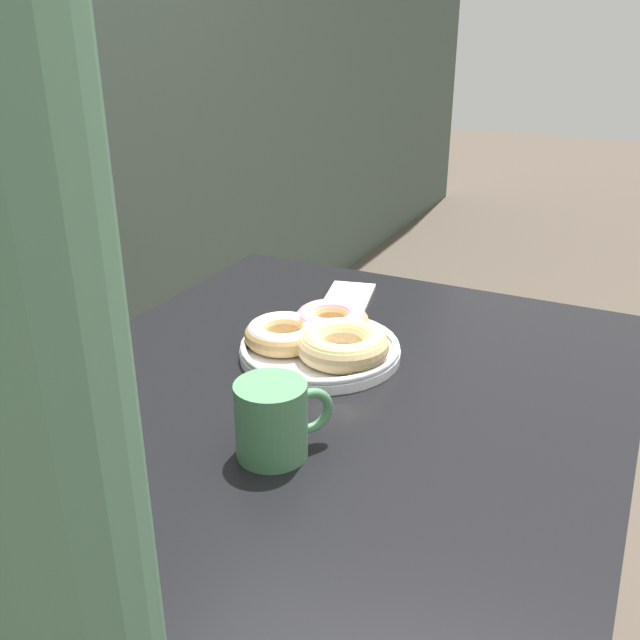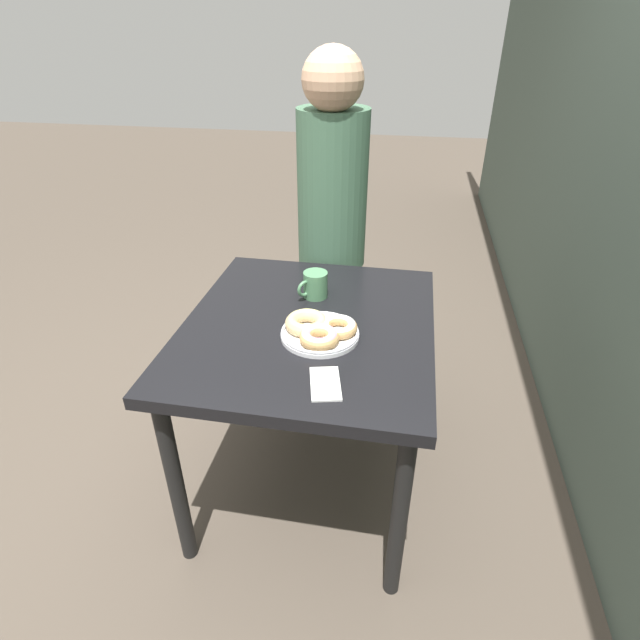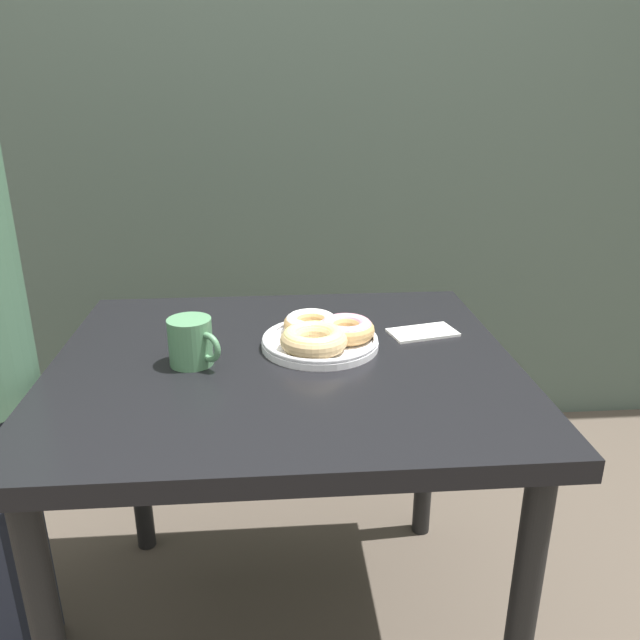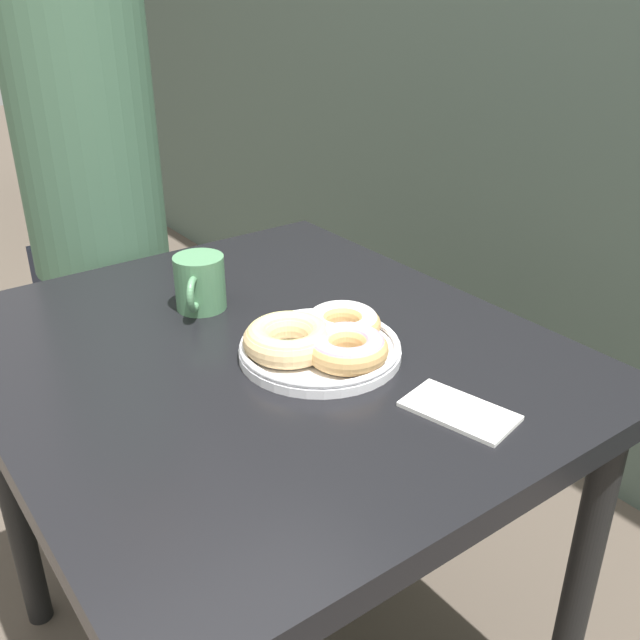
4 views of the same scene
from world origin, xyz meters
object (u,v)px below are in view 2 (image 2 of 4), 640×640
(donut_plate, at_px, (319,330))
(coffee_mug, at_px, (315,285))
(person_figure, at_px, (332,235))
(napkin, at_px, (325,384))
(dining_table, at_px, (309,345))

(donut_plate, xyz_separation_m, coffee_mug, (-0.26, -0.06, 0.02))
(donut_plate, xyz_separation_m, person_figure, (-0.72, -0.08, 0.03))
(coffee_mug, xyz_separation_m, napkin, (0.48, 0.12, -0.04))
(donut_plate, relative_size, napkin, 1.63)
(coffee_mug, bearing_deg, person_figure, -178.39)
(dining_table, relative_size, person_figure, 0.61)
(dining_table, distance_m, napkin, 0.34)
(coffee_mug, relative_size, napkin, 0.67)
(dining_table, bearing_deg, coffee_mug, -175.86)
(napkin, bearing_deg, donut_plate, -165.75)
(dining_table, xyz_separation_m, napkin, (0.31, 0.11, 0.09))
(dining_table, bearing_deg, donut_plate, 32.00)
(coffee_mug, height_order, napkin, coffee_mug)
(donut_plate, bearing_deg, napkin, 14.25)
(dining_table, xyz_separation_m, donut_plate, (0.08, 0.05, 0.12))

